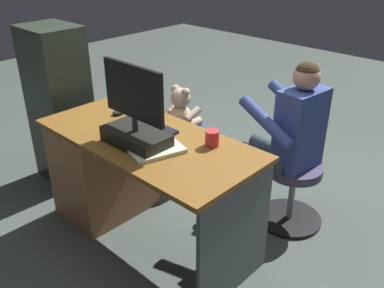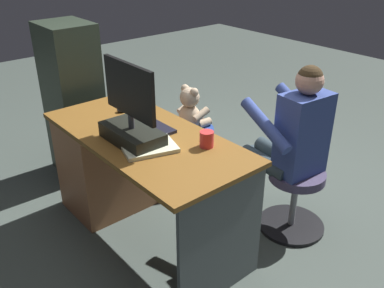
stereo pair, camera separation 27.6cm
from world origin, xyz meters
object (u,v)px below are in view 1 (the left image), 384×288
keyboard (148,126)px  office_chair_teddy (181,148)px  tv_remote (127,122)px  teddy_bear (182,110)px  cup (212,138)px  visitor_chair (292,189)px  monitor (135,123)px  computer_mouse (119,112)px  person (286,132)px  desk (113,166)px

keyboard → office_chair_teddy: 0.84m
tv_remote → teddy_bear: teddy_bear is taller
cup → visitor_chair: (-0.22, -0.62, -0.55)m
office_chair_teddy → teddy_bear: (0.00, -0.01, 0.34)m
monitor → visitor_chair: bearing=-120.9°
cup → visitor_chair: 0.86m
monitor → tv_remote: bearing=-28.8°
computer_mouse → person: (-0.89, -0.70, -0.10)m
teddy_bear → office_chair_teddy: bearing=90.0°
keyboard → computer_mouse: bearing=-0.6°
monitor → computer_mouse: bearing=-25.5°
keyboard → computer_mouse: computer_mouse is taller
cup → tv_remote: 0.63m
desk → person: 1.21m
desk → keyboard: keyboard is taller
desk → teddy_bear: teddy_bear is taller
office_chair_teddy → keyboard: bearing=116.7°
keyboard → office_chair_teddy: (0.30, -0.60, -0.50)m
keyboard → person: bearing=-130.2°
tv_remote → person: bearing=-136.3°
office_chair_teddy → teddy_bear: bearing=-90.0°
desk → visitor_chair: desk is taller
keyboard → cup: bearing=-169.4°
desk → computer_mouse: computer_mouse is taller
visitor_chair → keyboard: bearing=46.0°
monitor → person: size_ratio=0.41×
keyboard → monitor: bearing=123.3°
computer_mouse → office_chair_teddy: bearing=-90.1°
monitor → tv_remote: 0.35m
keyboard → visitor_chair: keyboard is taller
keyboard → teddy_bear: bearing=-63.7°
keyboard → computer_mouse: (0.30, -0.00, 0.01)m
computer_mouse → person: size_ratio=0.08×
monitor → person: 1.04m
monitor → teddy_bear: size_ratio=1.35×
computer_mouse → visitor_chair: (-0.99, -0.71, -0.52)m
teddy_bear → visitor_chair: 1.05m
office_chair_teddy → visitor_chair: 0.99m
office_chair_teddy → cup: bearing=146.1°
cup → visitor_chair: size_ratio=0.21×
cup → office_chair_teddy: size_ratio=0.21×
keyboard → teddy_bear: teddy_bear is taller
computer_mouse → tv_remote: bearing=161.0°
office_chair_teddy → person: bearing=-173.8°
desk → visitor_chair: bearing=-140.1°
tv_remote → computer_mouse: bearing=-20.6°
cup → tv_remote: (0.61, 0.14, -0.04)m
teddy_bear → tv_remote: bearing=102.9°
office_chair_teddy → tv_remote: bearing=103.1°
visitor_chair → person: bearing=6.2°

